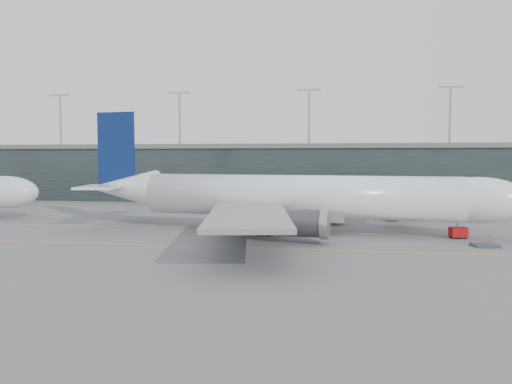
# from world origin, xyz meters

# --- Properties ---
(ground) EXTENTS (320.00, 320.00, 0.00)m
(ground) POSITION_xyz_m (0.00, 0.00, 0.00)
(ground) COLOR slate
(ground) RESTS_ON ground
(taxiline_a) EXTENTS (160.00, 0.25, 0.02)m
(taxiline_a) POSITION_xyz_m (0.00, -4.00, 0.01)
(taxiline_a) COLOR gold
(taxiline_a) RESTS_ON ground
(taxiline_b) EXTENTS (160.00, 0.25, 0.02)m
(taxiline_b) POSITION_xyz_m (0.00, -20.00, 0.01)
(taxiline_b) COLOR gold
(taxiline_b) RESTS_ON ground
(taxiline_lead_main) EXTENTS (0.25, 60.00, 0.02)m
(taxiline_lead_main) POSITION_xyz_m (5.00, 20.00, 0.01)
(taxiline_lead_main) COLOR gold
(taxiline_lead_main) RESTS_ON ground
(terminal) EXTENTS (240.00, 36.00, 29.00)m
(terminal) POSITION_xyz_m (-0.00, 58.00, 7.62)
(terminal) COLOR black
(terminal) RESTS_ON ground
(main_aircraft) EXTENTS (69.71, 65.11, 19.54)m
(main_aircraft) POSITION_xyz_m (5.80, -5.10, 5.48)
(main_aircraft) COLOR white
(main_aircraft) RESTS_ON ground
(jet_bridge) EXTENTS (4.28, 45.60, 6.95)m
(jet_bridge) POSITION_xyz_m (22.43, 25.22, 5.21)
(jet_bridge) COLOR #2B2C30
(jet_bridge) RESTS_ON ground
(gse_cart) EXTENTS (2.63, 1.97, 1.61)m
(gse_cart) POSITION_xyz_m (29.83, -7.63, 0.90)
(gse_cart) COLOR #A40B0B
(gse_cart) RESTS_ON ground
(baggage_dolly) EXTENTS (3.55, 3.05, 0.31)m
(baggage_dolly) POSITION_xyz_m (31.70, -14.22, 0.19)
(baggage_dolly) COLOR #3B3B40
(baggage_dolly) RESTS_ON ground
(uld_a) EXTENTS (2.05, 1.70, 1.76)m
(uld_a) POSITION_xyz_m (-4.98, 9.47, 0.92)
(uld_a) COLOR #3D3D43
(uld_a) RESTS_ON ground
(uld_b) EXTENTS (2.06, 1.67, 1.85)m
(uld_b) POSITION_xyz_m (-1.44, 11.71, 0.97)
(uld_b) COLOR #3D3D43
(uld_b) RESTS_ON ground
(uld_c) EXTENTS (2.36, 2.06, 1.85)m
(uld_c) POSITION_xyz_m (-1.20, 9.99, 0.97)
(uld_c) COLOR #3D3D43
(uld_c) RESTS_ON ground
(cone_nose) EXTENTS (0.39, 0.39, 0.63)m
(cone_nose) POSITION_xyz_m (35.06, -4.94, 0.31)
(cone_nose) COLOR #EF4A0D
(cone_nose) RESTS_ON ground
(cone_wing_stbd) EXTENTS (0.39, 0.39, 0.62)m
(cone_wing_stbd) POSITION_xyz_m (10.01, -19.64, 0.31)
(cone_wing_stbd) COLOR #CB630B
(cone_wing_stbd) RESTS_ON ground
(cone_wing_port) EXTENTS (0.40, 0.40, 0.64)m
(cone_wing_port) POSITION_xyz_m (9.31, 12.03, 0.32)
(cone_wing_port) COLOR #EE430D
(cone_wing_port) RESTS_ON ground
(cone_tail) EXTENTS (0.39, 0.39, 0.63)m
(cone_tail) POSITION_xyz_m (-10.33, -10.05, 0.31)
(cone_tail) COLOR orange
(cone_tail) RESTS_ON ground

